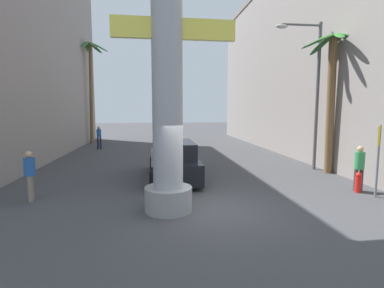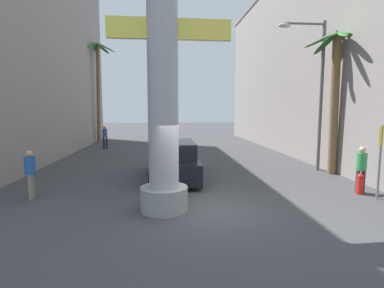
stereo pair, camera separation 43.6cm
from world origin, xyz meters
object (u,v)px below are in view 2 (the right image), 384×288
crossing_sign (380,151)px  palm_tree_far_left (97,74)px  street_lamp (315,82)px  pedestrian_curb_left (30,171)px  neon_sign_pole (163,41)px  fire_hydrant (360,184)px  pedestrian_by_sign (361,166)px  car_lead (174,161)px  palm_tree_near_right (336,82)px  pedestrian_far_left (105,135)px

crossing_sign → palm_tree_far_left: bearing=125.7°
palm_tree_far_left → street_lamp: bearing=-45.5°
crossing_sign → pedestrian_curb_left: crossing_sign is taller
neon_sign_pole → crossing_sign: 7.67m
street_lamp → crossing_sign: size_ratio=2.86×
street_lamp → fire_hydrant: 5.59m
palm_tree_far_left → pedestrian_by_sign: (12.61, -16.86, -4.90)m
fire_hydrant → car_lead: bearing=154.2°
street_lamp → palm_tree_near_right: size_ratio=1.10×
street_lamp → pedestrian_curb_left: (-11.36, -3.66, -3.25)m
pedestrian_by_sign → palm_tree_far_left: bearing=126.8°
car_lead → pedestrian_curb_left: size_ratio=3.03×
pedestrian_far_left → pedestrian_by_sign: size_ratio=1.03×
street_lamp → pedestrian_far_left: 14.79m
street_lamp → palm_tree_near_right: bearing=-60.9°
car_lead → palm_tree_near_right: palm_tree_near_right is taller
pedestrian_by_sign → fire_hydrant: 0.64m
palm_tree_far_left → palm_tree_near_right: palm_tree_far_left is taller
neon_sign_pole → pedestrian_far_left: 15.12m
pedestrian_by_sign → fire_hydrant: (-0.12, -0.18, -0.60)m
street_lamp → car_lead: (-6.62, -0.98, -3.45)m
palm_tree_far_left → neon_sign_pole: bearing=-72.5°
palm_tree_far_left → fire_hydrant: bearing=-53.8°
pedestrian_curb_left → car_lead: bearing=29.4°
car_lead → palm_tree_far_left: bearing=113.7°
street_lamp → fire_hydrant: bearing=-93.7°
pedestrian_by_sign → car_lead: bearing=155.9°
neon_sign_pole → street_lamp: size_ratio=1.51×
palm_tree_near_right → pedestrian_curb_left: 12.59m
pedestrian_by_sign → pedestrian_curb_left: (-11.23, 0.22, -0.01)m
car_lead → pedestrian_by_sign: bearing=-24.1°
crossing_sign → street_lamp: bearing=89.2°
palm_tree_far_left → pedestrian_far_left: size_ratio=5.09×
street_lamp → palm_tree_near_right: 1.04m
pedestrian_by_sign → pedestrian_curb_left: size_ratio=1.01×
pedestrian_by_sign → fire_hydrant: size_ratio=2.27×
pedestrian_far_left → car_lead: bearing=-63.8°
palm_tree_far_left → pedestrian_far_left: 6.55m
crossing_sign → palm_tree_near_right: bearing=81.4°
neon_sign_pole → car_lead: (0.39, 4.16, -4.06)m
palm_tree_far_left → pedestrian_by_sign: size_ratio=5.22×
crossing_sign → pedestrian_far_left: size_ratio=1.45×
street_lamp → crossing_sign: bearing=-90.8°
neon_sign_pole → car_lead: bearing=84.6°
crossing_sign → palm_tree_far_left: (-12.68, 17.63, 4.26)m
street_lamp → car_lead: 7.53m
neon_sign_pole → fire_hydrant: neon_sign_pole is taller
car_lead → pedestrian_far_left: (-4.81, 9.79, 0.25)m
car_lead → fire_hydrant: bearing=-25.8°
car_lead → pedestrian_by_sign: pedestrian_by_sign is taller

